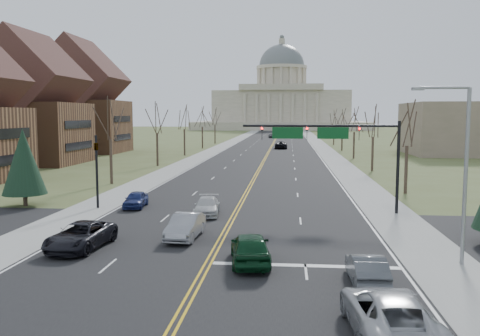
% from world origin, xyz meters
% --- Properties ---
extents(ground, '(600.00, 600.00, 0.00)m').
position_xyz_m(ground, '(0.00, 0.00, 0.00)').
color(ground, '#4D552A').
rests_on(ground, ground).
extents(road, '(20.00, 380.00, 0.01)m').
position_xyz_m(road, '(0.00, 110.00, 0.01)').
color(road, black).
rests_on(road, ground).
extents(cross_road, '(120.00, 14.00, 0.01)m').
position_xyz_m(cross_road, '(0.00, 6.00, 0.01)').
color(cross_road, black).
rests_on(cross_road, ground).
extents(sidewalk_left, '(4.00, 380.00, 0.03)m').
position_xyz_m(sidewalk_left, '(-12.00, 110.00, 0.01)').
color(sidewalk_left, gray).
rests_on(sidewalk_left, ground).
extents(sidewalk_right, '(4.00, 380.00, 0.03)m').
position_xyz_m(sidewalk_right, '(12.00, 110.00, 0.01)').
color(sidewalk_right, gray).
rests_on(sidewalk_right, ground).
extents(center_line, '(0.42, 380.00, 0.01)m').
position_xyz_m(center_line, '(0.00, 110.00, 0.01)').
color(center_line, gold).
rests_on(center_line, road).
extents(edge_line_left, '(0.15, 380.00, 0.01)m').
position_xyz_m(edge_line_left, '(-9.80, 110.00, 0.01)').
color(edge_line_left, silver).
rests_on(edge_line_left, road).
extents(edge_line_right, '(0.15, 380.00, 0.01)m').
position_xyz_m(edge_line_right, '(9.80, 110.00, 0.01)').
color(edge_line_right, silver).
rests_on(edge_line_right, road).
extents(stop_bar, '(9.50, 0.50, 0.01)m').
position_xyz_m(stop_bar, '(5.00, -1.00, 0.01)').
color(stop_bar, silver).
rests_on(stop_bar, road).
extents(capitol, '(90.00, 60.00, 50.00)m').
position_xyz_m(capitol, '(0.00, 249.91, 14.20)').
color(capitol, beige).
rests_on(capitol, ground).
extents(signal_mast, '(12.12, 0.44, 7.20)m').
position_xyz_m(signal_mast, '(7.45, 13.50, 5.76)').
color(signal_mast, black).
rests_on(signal_mast, ground).
extents(signal_left, '(0.32, 0.36, 6.00)m').
position_xyz_m(signal_left, '(-11.50, 13.50, 3.71)').
color(signal_left, black).
rests_on(signal_left, ground).
extents(street_light, '(2.90, 0.25, 9.07)m').
position_xyz_m(street_light, '(12.74, 0.00, 5.23)').
color(street_light, gray).
rests_on(street_light, ground).
extents(tree_r_0, '(3.74, 3.74, 8.50)m').
position_xyz_m(tree_r_0, '(15.50, 24.00, 6.55)').
color(tree_r_0, '#32241D').
rests_on(tree_r_0, ground).
extents(tree_l_0, '(3.96, 3.96, 9.00)m').
position_xyz_m(tree_l_0, '(-15.50, 28.00, 6.94)').
color(tree_l_0, '#32241D').
rests_on(tree_l_0, ground).
extents(tree_r_1, '(3.74, 3.74, 8.50)m').
position_xyz_m(tree_r_1, '(15.50, 44.00, 6.55)').
color(tree_r_1, '#32241D').
rests_on(tree_r_1, ground).
extents(tree_l_1, '(3.96, 3.96, 9.00)m').
position_xyz_m(tree_l_1, '(-15.50, 48.00, 6.94)').
color(tree_l_1, '#32241D').
rests_on(tree_l_1, ground).
extents(tree_r_2, '(3.74, 3.74, 8.50)m').
position_xyz_m(tree_r_2, '(15.50, 64.00, 6.55)').
color(tree_r_2, '#32241D').
rests_on(tree_r_2, ground).
extents(tree_l_2, '(3.96, 3.96, 9.00)m').
position_xyz_m(tree_l_2, '(-15.50, 68.00, 6.94)').
color(tree_l_2, '#32241D').
rests_on(tree_l_2, ground).
extents(tree_r_3, '(3.74, 3.74, 8.50)m').
position_xyz_m(tree_r_3, '(15.50, 84.00, 6.55)').
color(tree_r_3, '#32241D').
rests_on(tree_r_3, ground).
extents(tree_l_3, '(3.96, 3.96, 9.00)m').
position_xyz_m(tree_l_3, '(-15.50, 88.00, 6.94)').
color(tree_l_3, '#32241D').
rests_on(tree_l_3, ground).
extents(tree_r_4, '(3.74, 3.74, 8.50)m').
position_xyz_m(tree_r_4, '(15.50, 104.00, 6.55)').
color(tree_r_4, '#32241D').
rests_on(tree_r_4, ground).
extents(tree_l_4, '(3.96, 3.96, 9.00)m').
position_xyz_m(tree_l_4, '(-15.50, 108.00, 6.94)').
color(tree_l_4, '#32241D').
rests_on(tree_l_4, ground).
extents(conifer_l, '(3.64, 3.64, 6.50)m').
position_xyz_m(conifer_l, '(-18.00, 14.00, 3.74)').
color(conifer_l, '#32241D').
rests_on(conifer_l, ground).
extents(bldg_left_mid, '(15.10, 14.28, 20.75)m').
position_xyz_m(bldg_left_mid, '(-36.00, 50.00, 8.54)').
color(bldg_left_mid, brown).
rests_on(bldg_left_mid, ground).
extents(bldg_left_far, '(17.10, 14.28, 23.25)m').
position_xyz_m(bldg_left_far, '(-38.00, 74.00, 9.54)').
color(bldg_left_far, brown).
rests_on(bldg_left_far, ground).
extents(bldg_right_mass, '(25.00, 20.00, 10.00)m').
position_xyz_m(bldg_right_mass, '(40.00, 76.00, 5.00)').
color(bldg_right_mass, '#786B56').
rests_on(bldg_right_mass, ground).
extents(car_nb_inner_lead, '(2.57, 5.07, 1.66)m').
position_xyz_m(car_nb_inner_lead, '(2.18, -0.90, 0.84)').
color(car_nb_inner_lead, '#0C351A').
rests_on(car_nb_inner_lead, road).
extents(car_nb_outer_lead, '(1.54, 4.24, 1.39)m').
position_xyz_m(car_nb_outer_lead, '(7.66, -3.60, 0.71)').
color(car_nb_outer_lead, '#4C5054').
rests_on(car_nb_outer_lead, road).
extents(car_nb_outer_second, '(3.09, 6.08, 1.65)m').
position_xyz_m(car_nb_outer_second, '(7.60, -9.10, 0.83)').
color(car_nb_outer_second, '#A2A4AA').
rests_on(car_nb_outer_second, road).
extents(car_sb_inner_lead, '(1.84, 4.70, 1.52)m').
position_xyz_m(car_sb_inner_lead, '(-2.24, 4.06, 0.77)').
color(car_sb_inner_lead, gray).
rests_on(car_sb_inner_lead, road).
extents(car_sb_outer_lead, '(2.94, 5.57, 1.49)m').
position_xyz_m(car_sb_outer_lead, '(-7.72, 1.11, 0.76)').
color(car_sb_outer_lead, black).
rests_on(car_sb_outer_lead, road).
extents(car_sb_inner_second, '(2.23, 4.70, 1.32)m').
position_xyz_m(car_sb_inner_second, '(-2.10, 11.62, 0.67)').
color(car_sb_inner_second, '#B8B8B8').
rests_on(car_sb_inner_second, road).
extents(car_sb_outer_second, '(1.83, 3.99, 1.33)m').
position_xyz_m(car_sb_outer_second, '(-8.48, 14.14, 0.68)').
color(car_sb_outer_second, navy).
rests_on(car_sb_outer_second, road).
extents(car_far_nb, '(2.79, 6.00, 1.66)m').
position_xyz_m(car_far_nb, '(2.39, 89.03, 0.84)').
color(car_far_nb, black).
rests_on(car_far_nb, road).
extents(car_far_sb, '(2.23, 4.39, 1.43)m').
position_xyz_m(car_far_sb, '(-1.69, 141.82, 0.73)').
color(car_far_sb, '#45484C').
rests_on(car_far_sb, road).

